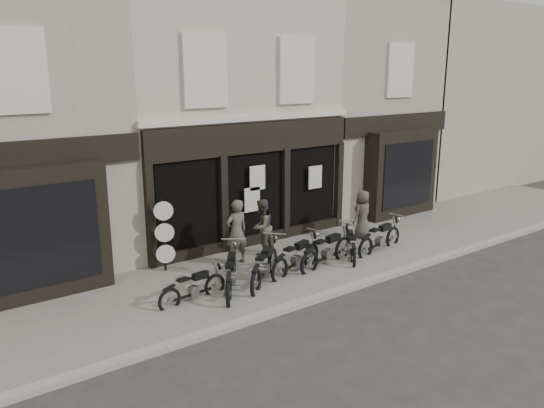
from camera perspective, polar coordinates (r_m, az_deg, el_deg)
ground_plane at (r=14.57m, az=4.76°, el=-7.67°), size 90.00×90.00×0.00m
pavement at (r=15.20m, az=2.55°, el=-6.45°), size 30.00×4.20×0.12m
kerb at (r=13.70m, az=8.21°, el=-8.95°), size 30.00×0.25×0.13m
central_building at (r=18.48m, az=-7.23°, el=9.95°), size 7.30×6.22×8.34m
neighbour_left at (r=16.36m, az=-27.18°, el=7.83°), size 5.60×6.73×8.34m
neighbour_right at (r=22.20m, az=7.59°, el=10.54°), size 5.60×6.73×8.34m
filler_right at (r=28.48m, az=19.68°, el=10.76°), size 11.00×6.00×8.20m
motorcycle_0 at (r=12.85m, az=-8.42°, el=-9.15°), size 1.88×0.51×0.90m
motorcycle_1 at (r=13.31m, az=-4.41°, el=-7.78°), size 1.59×2.02×1.12m
motorcycle_2 at (r=13.80m, az=-0.78°, el=-6.95°), size 1.94×1.67×1.11m
motorcycle_3 at (r=14.47m, az=2.66°, el=-6.02°), size 2.14×0.95×1.06m
motorcycle_4 at (r=14.98m, az=5.97°, el=-5.28°), size 2.29×0.82×1.11m
motorcycle_5 at (r=15.73m, az=8.44°, el=-4.61°), size 1.44×1.73×0.97m
motorcycle_6 at (r=16.39m, az=11.56°, el=-3.86°), size 2.17×0.71×1.05m
man_left at (r=14.80m, az=-3.83°, el=-3.01°), size 0.69×0.47×1.85m
man_centre at (r=15.59m, az=-1.13°, el=-2.46°), size 0.98×0.89×1.65m
man_right at (r=17.38m, az=9.70°, el=-1.07°), size 0.84×0.62×1.56m
advert_sign_post at (r=14.52m, az=-11.50°, el=-3.64°), size 0.50×0.33×2.13m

